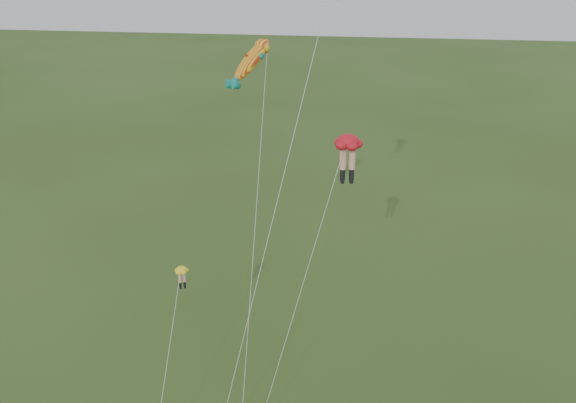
# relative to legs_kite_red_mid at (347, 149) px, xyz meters

# --- Properties ---
(legs_kite_red_mid) EXTENTS (5.04, 6.29, 15.58)m
(legs_kite_red_mid) POSITION_rel_legs_kite_red_mid_xyz_m (0.00, 0.00, 0.00)
(legs_kite_red_mid) COLOR red
(legs_kite_red_mid) RESTS_ON ground
(legs_kite_yellow) EXTENTS (1.22, 9.34, 7.62)m
(legs_kite_yellow) POSITION_rel_legs_kite_red_mid_xyz_m (-8.95, -0.96, -8.03)
(legs_kite_yellow) COLOR yellow
(legs_kite_yellow) RESTS_ON ground
(fish_kite) EXTENTS (2.44, 11.70, 19.86)m
(fish_kite) POSITION_rel_legs_kite_red_mid_xyz_m (-5.42, 3.21, 3.65)
(fish_kite) COLOR yellow
(fish_kite) RESTS_ON ground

